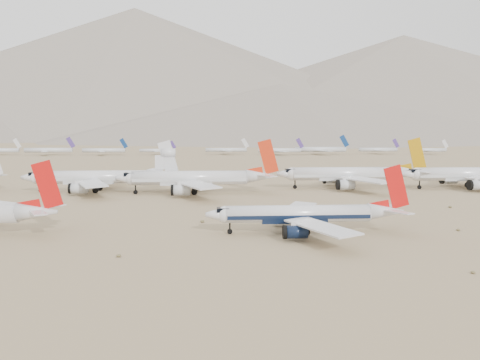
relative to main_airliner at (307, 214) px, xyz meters
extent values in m
plane|color=#80694A|center=(8.43, -1.74, -3.94)|extent=(7000.00, 7000.00, 0.00)
cylinder|color=silver|center=(-1.84, 0.00, 0.18)|extent=(30.30, 3.58, 3.58)
cube|color=black|center=(-1.84, 0.00, -0.27)|extent=(29.69, 3.64, 0.81)
sphere|color=silver|center=(-16.98, 0.00, 0.18)|extent=(3.58, 3.58, 3.58)
cube|color=black|center=(-17.52, 0.00, 1.16)|extent=(2.51, 2.33, 0.90)
cone|color=silver|center=(16.89, 0.00, 0.44)|extent=(7.57, 3.58, 3.58)
cube|color=silver|center=(0.50, -10.63, -0.45)|extent=(11.70, 18.44, 0.56)
cube|color=silver|center=(18.36, -3.48, 0.89)|extent=(4.81, 6.29, 0.21)
cylinder|color=black|center=(-3.52, -7.45, -2.07)|extent=(4.21, 2.58, 2.58)
cube|color=silver|center=(0.50, 10.63, -0.45)|extent=(11.70, 18.44, 0.56)
cube|color=silver|center=(18.36, 3.48, 0.89)|extent=(4.81, 6.29, 0.21)
cylinder|color=black|center=(-3.52, 7.45, -2.07)|extent=(4.21, 2.58, 2.58)
cube|color=red|center=(19.00, 0.00, 5.67)|extent=(5.74, 0.29, 9.46)
cylinder|color=black|center=(-16.09, 0.00, -3.41)|extent=(1.07, 0.45, 1.07)
cylinder|color=black|center=(-0.57, -2.51, -3.19)|extent=(1.50, 0.90, 1.50)
cylinder|color=black|center=(-0.57, 2.51, -3.19)|extent=(1.50, 0.90, 1.50)
cone|color=silver|center=(-55.51, 1.73, 0.84)|extent=(8.13, 3.90, 3.90)
cube|color=silver|center=(-53.93, -2.01, 1.32)|extent=(5.16, 6.75, 0.23)
cube|color=silver|center=(-53.93, 5.48, 1.32)|extent=(5.16, 6.75, 0.23)
cube|color=red|center=(-53.26, 1.73, 6.46)|extent=(6.16, 0.31, 10.16)
cylinder|color=silver|center=(75.57, 70.94, 1.62)|extent=(39.93, 4.84, 4.84)
cube|color=silver|center=(75.57, 70.94, 1.02)|extent=(39.13, 4.91, 1.09)
sphere|color=silver|center=(55.60, 70.94, 1.62)|extent=(4.84, 4.84, 4.84)
cube|color=black|center=(54.88, 70.94, 2.95)|extent=(3.39, 3.15, 1.21)
cylinder|color=silver|center=(73.35, 61.07, -1.41)|extent=(5.55, 3.48, 3.48)
cube|color=silver|center=(78.65, 85.01, 0.78)|extent=(15.42, 24.30, 0.75)
cylinder|color=silver|center=(73.35, 80.81, -1.41)|extent=(5.55, 3.48, 3.48)
cylinder|color=black|center=(56.81, 70.94, -3.22)|extent=(1.45, 0.60, 1.45)
cylinder|color=black|center=(77.23, 67.55, -2.93)|extent=(2.03, 1.21, 2.03)
cylinder|color=black|center=(77.23, 74.33, -2.93)|extent=(2.03, 1.21, 2.03)
cylinder|color=silver|center=(29.92, 74.88, 1.61)|extent=(39.72, 4.83, 4.83)
cube|color=silver|center=(29.92, 74.88, 1.00)|extent=(38.92, 4.90, 1.09)
sphere|color=silver|center=(10.06, 74.88, 1.61)|extent=(4.83, 4.83, 4.83)
cube|color=black|center=(9.34, 74.88, 2.94)|extent=(3.38, 3.14, 1.21)
cone|color=silver|center=(54.47, 74.88, 1.97)|extent=(9.93, 4.83, 4.83)
cube|color=silver|center=(32.99, 60.88, 0.76)|extent=(15.34, 24.17, 0.75)
cube|color=silver|center=(56.40, 70.29, 2.57)|extent=(6.30, 8.24, 0.29)
cylinder|color=silver|center=(27.72, 65.05, -1.41)|extent=(5.52, 3.48, 3.48)
cube|color=silver|center=(32.99, 88.88, 0.76)|extent=(15.34, 24.17, 0.75)
cube|color=silver|center=(56.40, 79.47, 2.57)|extent=(6.30, 8.24, 0.29)
cylinder|color=silver|center=(27.72, 84.71, -1.41)|extent=(5.52, 3.48, 3.48)
cube|color=#BD850C|center=(57.23, 74.88, 8.85)|extent=(7.53, 0.39, 12.40)
cylinder|color=black|center=(11.27, 74.88, -3.22)|extent=(1.45, 0.60, 1.45)
cylinder|color=black|center=(31.58, 71.50, -2.93)|extent=(2.03, 1.21, 2.03)
cylinder|color=black|center=(31.58, 78.26, -2.93)|extent=(2.03, 1.21, 2.03)
cylinder|color=silver|center=(-27.01, 63.61, 1.54)|extent=(38.99, 4.77, 4.77)
cube|color=silver|center=(-27.01, 63.61, 0.94)|extent=(38.21, 4.84, 1.07)
sphere|color=silver|center=(-46.51, 63.61, 1.54)|extent=(4.77, 4.77, 4.77)
cube|color=black|center=(-47.22, 63.61, 2.85)|extent=(3.34, 3.10, 1.19)
cone|color=silver|center=(-2.92, 63.61, 1.89)|extent=(9.75, 4.77, 4.77)
cube|color=silver|center=(-24.00, 49.85, 0.70)|extent=(15.06, 23.73, 0.74)
cube|color=silver|center=(-1.02, 59.10, 2.49)|extent=(6.19, 8.09, 0.29)
cylinder|color=silver|center=(-29.18, 53.95, -1.45)|extent=(5.42, 3.43, 3.43)
cube|color=silver|center=(-24.00, 77.36, 0.70)|extent=(15.06, 23.73, 0.74)
cube|color=silver|center=(-1.02, 68.11, 2.49)|extent=(6.19, 8.09, 0.29)
cylinder|color=silver|center=(-29.18, 73.27, -1.45)|extent=(5.42, 3.43, 3.43)
cube|color=red|center=(-0.21, 63.61, 8.65)|extent=(7.39, 0.38, 12.18)
cylinder|color=black|center=(-45.32, 63.61, -3.23)|extent=(1.43, 0.60, 1.43)
cylinder|color=black|center=(-25.39, 60.27, -2.94)|extent=(2.00, 1.19, 2.00)
cylinder|color=black|center=(-25.39, 66.94, -2.94)|extent=(2.00, 1.19, 2.00)
cylinder|color=silver|center=(-61.17, 70.64, 1.32)|extent=(38.24, 4.58, 4.58)
cube|color=silver|center=(-61.17, 70.64, 0.75)|extent=(37.47, 4.65, 1.03)
sphere|color=silver|center=(-80.29, 70.64, 1.32)|extent=(4.58, 4.58, 4.58)
cube|color=black|center=(-80.98, 70.64, 2.58)|extent=(3.20, 2.98, 1.14)
cone|color=silver|center=(-37.54, 70.64, 1.66)|extent=(9.56, 4.58, 4.58)
cube|color=silver|center=(-58.22, 57.20, 0.52)|extent=(14.77, 23.27, 0.71)
cube|color=silver|center=(-35.68, 66.23, 2.24)|extent=(6.07, 7.94, 0.27)
cylinder|color=silver|center=(-63.30, 61.21, -1.54)|extent=(5.31, 3.30, 3.30)
cube|color=silver|center=(-58.22, 84.08, 0.52)|extent=(14.77, 23.27, 0.71)
cube|color=silver|center=(-35.68, 75.04, 2.24)|extent=(6.07, 7.94, 0.27)
cylinder|color=silver|center=(-63.30, 80.06, -1.54)|extent=(5.31, 3.30, 3.30)
cube|color=silver|center=(-34.88, 70.64, 8.27)|extent=(7.25, 0.37, 11.94)
cylinder|color=silver|center=(-34.62, 70.64, 9.74)|extent=(4.78, 2.97, 2.97)
cylinder|color=black|center=(-79.15, 70.64, -3.26)|extent=(1.37, 0.57, 1.37)
cylinder|color=black|center=(-59.58, 67.43, -2.98)|extent=(1.92, 1.14, 1.92)
cylinder|color=black|center=(-59.58, 73.84, -2.98)|extent=(1.92, 1.14, 1.92)
cube|color=silver|center=(-191.75, 334.49, 6.54)|extent=(7.43, 0.37, 9.36)
cube|color=silver|center=(-209.32, 344.15, -0.25)|extent=(9.83, 17.18, 0.37)
cylinder|color=silver|center=(-163.28, 330.42, 0.50)|extent=(41.44, 4.09, 4.09)
cube|color=#483181|center=(-143.78, 330.42, 7.43)|extent=(8.25, 0.41, 10.39)
cube|color=silver|center=(-163.28, 319.70, -0.11)|extent=(10.92, 19.07, 0.41)
cube|color=silver|center=(-163.28, 341.15, -0.11)|extent=(10.92, 19.07, 0.41)
cylinder|color=silver|center=(-114.41, 328.00, 0.31)|extent=(37.54, 3.71, 3.71)
cube|color=navy|center=(-96.74, 328.00, 6.58)|extent=(7.48, 0.37, 9.42)
cube|color=silver|center=(-114.41, 318.28, -0.24)|extent=(9.89, 17.28, 0.37)
cube|color=silver|center=(-114.41, 337.72, -0.24)|extent=(9.89, 17.28, 0.37)
cylinder|color=silver|center=(-68.07, 331.26, -0.01)|extent=(30.94, 3.06, 3.06)
cube|color=#483181|center=(-53.51, 331.26, 5.15)|extent=(6.16, 0.31, 7.76)
cube|color=silver|center=(-68.07, 323.25, -0.47)|extent=(8.15, 14.24, 0.31)
cube|color=silver|center=(-68.07, 339.26, -0.47)|extent=(8.15, 14.24, 0.31)
cylinder|color=silver|center=(-5.30, 332.91, 0.30)|extent=(37.38, 3.69, 3.69)
cube|color=silver|center=(12.30, 332.91, 6.55)|extent=(7.44, 0.37, 9.38)
cube|color=silver|center=(-5.30, 323.24, -0.25)|extent=(9.85, 17.21, 0.37)
cube|color=silver|center=(-5.30, 342.59, -0.25)|extent=(9.85, 17.21, 0.37)
cylinder|color=silver|center=(42.23, 318.66, 0.34)|extent=(38.20, 3.78, 3.78)
cube|color=#483181|center=(60.21, 318.66, 6.73)|extent=(7.61, 0.38, 9.58)
cube|color=silver|center=(42.23, 308.77, -0.22)|extent=(10.06, 17.59, 0.38)
cube|color=silver|center=(42.23, 328.55, -0.22)|extent=(10.06, 17.59, 0.38)
cylinder|color=silver|center=(80.40, 324.30, 0.74)|extent=(46.26, 4.57, 4.57)
cube|color=navy|center=(102.17, 324.30, 8.47)|extent=(9.21, 0.46, 11.60)
cube|color=silver|center=(80.40, 312.32, 0.06)|extent=(12.19, 21.30, 0.46)
cube|color=silver|center=(80.40, 336.27, 0.06)|extent=(12.19, 21.30, 0.46)
cylinder|color=silver|center=(136.31, 331.30, 0.23)|extent=(35.89, 3.55, 3.55)
cube|color=#483181|center=(153.20, 331.30, 6.23)|extent=(7.15, 0.35, 9.00)
cube|color=silver|center=(136.31, 322.01, -0.30)|extent=(9.45, 16.52, 0.35)
cube|color=silver|center=(136.31, 340.59, -0.30)|extent=(9.45, 16.52, 0.35)
cylinder|color=silver|center=(181.01, 323.93, 0.12)|extent=(33.56, 3.32, 3.32)
cube|color=silver|center=(196.80, 323.93, 5.72)|extent=(6.68, 0.33, 8.42)
cube|color=silver|center=(181.01, 315.24, -0.38)|extent=(8.84, 15.45, 0.33)
cube|color=silver|center=(181.01, 332.61, -0.38)|extent=(8.84, 15.45, 0.33)
cone|color=slate|center=(-291.57, 1688.26, 231.06)|extent=(2444.00, 2444.00, 470.00)
cone|color=slate|center=(208.43, 1478.26, 116.06)|extent=(1824.00, 1824.00, 240.00)
cone|color=slate|center=(708.43, 1658.26, 186.06)|extent=(2356.00, 2356.00, 380.00)
cone|color=slate|center=(158.43, 1098.26, 66.06)|extent=(1260.00, 1260.00, 140.00)
ellipsoid|color=brown|center=(-35.67, -16.64, -3.69)|extent=(0.84, 0.84, 0.46)
ellipsoid|color=brown|center=(-21.97, 12.66, -3.65)|extent=(0.98, 0.98, 0.54)
ellipsoid|color=brown|center=(19.13, -29.44, -3.73)|extent=(0.70, 0.70, 0.39)
ellipsoid|color=brown|center=(32.83, -0.14, -3.69)|extent=(0.84, 0.84, 0.46)
ellipsoid|color=brown|center=(46.53, 29.16, -3.65)|extent=(0.98, 0.98, 0.54)
camera|label=1|loc=(-20.11, -95.19, 17.29)|focal=35.00mm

